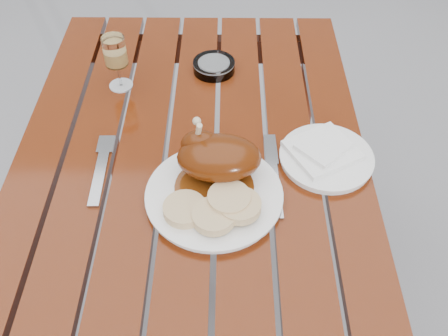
{
  "coord_description": "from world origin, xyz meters",
  "views": [
    {
      "loc": [
        0.08,
        -0.79,
        1.56
      ],
      "look_at": [
        0.08,
        -0.06,
        0.78
      ],
      "focal_mm": 40.0,
      "sensor_mm": 36.0,
      "label": 1
    }
  ],
  "objects_px": {
    "table": "(197,250)",
    "wine_glass": "(117,63)",
    "dinner_plate": "(214,196)",
    "side_plate": "(326,158)",
    "ashtray": "(214,66)"
  },
  "relations": [
    {
      "from": "dinner_plate",
      "to": "wine_glass",
      "type": "bearing_deg",
      "value": 123.63
    },
    {
      "from": "table",
      "to": "side_plate",
      "type": "xyz_separation_m",
      "value": [
        0.31,
        -0.01,
        0.38
      ]
    },
    {
      "from": "dinner_plate",
      "to": "side_plate",
      "type": "xyz_separation_m",
      "value": [
        0.25,
        0.11,
        -0.0
      ]
    },
    {
      "from": "wine_glass",
      "to": "side_plate",
      "type": "height_order",
      "value": "wine_glass"
    },
    {
      "from": "table",
      "to": "ashtray",
      "type": "height_order",
      "value": "ashtray"
    },
    {
      "from": "dinner_plate",
      "to": "wine_glass",
      "type": "relative_size",
      "value": 1.99
    },
    {
      "from": "wine_glass",
      "to": "side_plate",
      "type": "relative_size",
      "value": 0.69
    },
    {
      "from": "side_plate",
      "to": "wine_glass",
      "type": "bearing_deg",
      "value": 151.98
    },
    {
      "from": "table",
      "to": "wine_glass",
      "type": "distance_m",
      "value": 0.55
    },
    {
      "from": "table",
      "to": "wine_glass",
      "type": "relative_size",
      "value": 8.31
    },
    {
      "from": "side_plate",
      "to": "ashtray",
      "type": "height_order",
      "value": "ashtray"
    },
    {
      "from": "table",
      "to": "dinner_plate",
      "type": "relative_size",
      "value": 4.18
    },
    {
      "from": "wine_glass",
      "to": "side_plate",
      "type": "bearing_deg",
      "value": -28.02
    },
    {
      "from": "dinner_plate",
      "to": "wine_glass",
      "type": "distance_m",
      "value": 0.46
    },
    {
      "from": "table",
      "to": "wine_glass",
      "type": "xyz_separation_m",
      "value": [
        -0.2,
        0.26,
        0.45
      ]
    }
  ]
}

